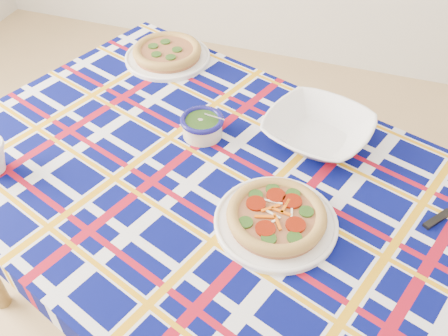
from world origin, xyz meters
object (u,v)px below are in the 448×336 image
(dining_table, at_px, (226,207))
(serving_bowl, at_px, (318,130))
(main_focaccia_plate, at_px, (276,216))
(pesto_bowl, at_px, (202,125))

(dining_table, height_order, serving_bowl, serving_bowl)
(main_focaccia_plate, bearing_deg, dining_table, 152.91)
(main_focaccia_plate, bearing_deg, pesto_bowl, 137.92)
(dining_table, distance_m, pesto_bowl, 0.23)
(main_focaccia_plate, height_order, serving_bowl, serving_bowl)
(main_focaccia_plate, distance_m, pesto_bowl, 0.36)
(dining_table, height_order, main_focaccia_plate, main_focaccia_plate)
(pesto_bowl, distance_m, serving_bowl, 0.30)
(dining_table, xyz_separation_m, pesto_bowl, (-0.12, 0.17, 0.11))
(serving_bowl, bearing_deg, pesto_bowl, -165.42)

